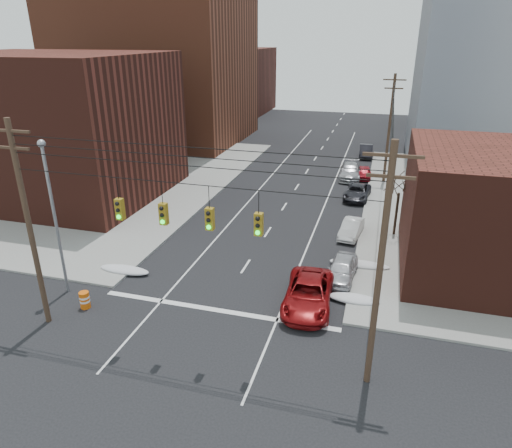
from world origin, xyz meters
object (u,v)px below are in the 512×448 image
Objects in this scene: parked_car_f at (366,151)px; parked_car_c at (357,192)px; parked_car_e at (364,173)px; lot_car_d at (142,171)px; lot_car_c at (68,200)px; lot_car_a at (128,182)px; lot_car_b at (153,177)px; red_pickup at (308,294)px; construction_barrel at (85,300)px; parked_car_d at (350,171)px; parked_car_a at (342,269)px; parked_car_b at (351,228)px.

parked_car_c is at bearing -92.34° from parked_car_f.
lot_car_d is at bearing -166.32° from parked_car_e.
parked_car_c is 1.01× the size of lot_car_c.
lot_car_b is at bearing -53.54° from lot_car_a.
construction_barrel is at bearing -166.77° from red_pickup.
lot_car_c reaches higher than construction_barrel.
lot_car_b is at bearing -160.74° from parked_car_d.
red_pickup is at bearing -149.42° from lot_car_a.
lot_car_d is (-2.05, 1.43, 0.08)m from lot_car_b.
lot_car_c reaches higher than lot_car_b.
parked_car_e is 3.64× the size of construction_barrel.
lot_car_a is at bearing -165.92° from parked_car_c.
red_pickup is 1.24× the size of parked_car_f.
parked_car_a is 15.58m from construction_barrel.
parked_car_c reaches higher than parked_car_e.
lot_car_d reaches higher than parked_car_c.
construction_barrel is at bearing -115.37° from parked_car_d.
construction_barrel is at bearing -164.65° from lot_car_b.
parked_car_c is at bearing 94.93° from parked_car_a.
parked_car_d reaches higher than parked_car_f.
lot_car_d is (-0.56, 3.88, -0.04)m from lot_car_a.
red_pickup is at bearing -108.64° from parked_car_a.
red_pickup is 3.95m from parked_car_a.
red_pickup is 26.16m from lot_car_a.
red_pickup is 26.64m from parked_car_e.
lot_car_c is (-23.24, 9.76, 0.04)m from red_pickup.
parked_car_d is at bearing 105.24° from parked_car_c.
lot_car_c is (-2.39, -6.03, -0.11)m from lot_car_a.
parked_car_f is at bearing 80.65° from parked_car_d.
lot_car_c is at bearing -148.92° from parked_car_e.
construction_barrel is at bearing -129.98° from lot_car_c.
red_pickup is 1.21× the size of parked_car_c.
parked_car_d is (-1.48, 15.57, 0.14)m from parked_car_b.
parked_car_a is 0.89× the size of lot_car_c.
parked_car_e is at bearing -70.89° from lot_car_b.
parked_car_e is at bearing -86.51° from lot_car_a.
lot_car_b is 4.85× the size of construction_barrel.
parked_car_d reaches higher than parked_car_a.
parked_car_e is (0.00, 15.97, -0.02)m from parked_car_b.
parked_car_e is 0.78× the size of lot_car_c.
parked_car_d is 10.12m from parked_car_f.
parked_car_d is at bearing 86.42° from red_pickup.
construction_barrel is (-12.23, -3.67, -0.27)m from red_pickup.
parked_car_a is 25.51m from lot_car_c.
parked_car_e is 0.83× the size of lot_car_d.
parked_car_a is 25.49m from lot_car_b.
lot_car_a reaches higher than parked_car_c.
parked_car_c is 0.88× the size of parked_car_d.
lot_car_d reaches higher than construction_barrel.
red_pickup is at bearing -135.99° from lot_car_b.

